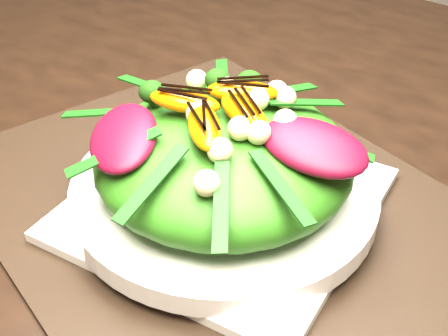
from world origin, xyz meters
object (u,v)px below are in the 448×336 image
Objects in this scene: placemat at (224,209)px; orange_segment at (227,91)px; dining_table at (236,116)px; lettuce_mound at (224,158)px; plate_base at (224,203)px; salad_bowl at (224,190)px.

orange_segment is (-0.02, 0.03, 0.10)m from placemat.
dining_table is 25.97× the size of orange_segment.
orange_segment is at bearing 124.64° from lettuce_mound.
dining_table is at bearing 124.57° from plate_base.
dining_table is 0.20m from plate_base.
orange_segment reaches higher than salad_bowl.
lettuce_mound is (-0.00, 0.00, 0.05)m from plate_base.
salad_bowl is (-0.00, 0.00, 0.01)m from plate_base.
plate_base is 0.01m from salad_bowl.
plate_base is at bearing -55.36° from orange_segment.
placemat is 0.01m from plate_base.
placemat is 0.11m from orange_segment.
lettuce_mound is 3.64× the size of orange_segment.
salad_bowl is 1.22× the size of lettuce_mound.
lettuce_mound is at bearing 90.00° from placemat.
dining_table is 5.85× the size of salad_bowl.
orange_segment is at bearing 124.64° from plate_base.
placemat is 1.82× the size of salad_bowl.
placemat is at bearing -135.00° from plate_base.
placemat is 2.00× the size of plate_base.
plate_base is (0.00, 0.00, 0.01)m from placemat.
dining_table is 7.13× the size of lettuce_mound.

